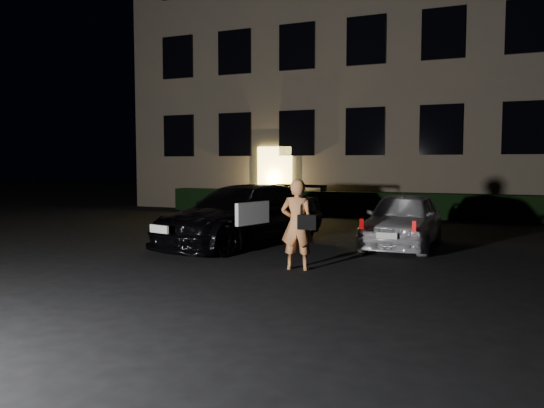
% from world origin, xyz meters
% --- Properties ---
extents(ground, '(80.00, 80.00, 0.00)m').
position_xyz_m(ground, '(0.00, 0.00, 0.00)').
color(ground, black).
rests_on(ground, ground).
extents(building, '(20.00, 8.11, 12.00)m').
position_xyz_m(building, '(-0.00, 14.99, 6.00)').
color(building, '#716450').
rests_on(building, ground).
extents(hedge, '(15.00, 0.70, 0.85)m').
position_xyz_m(hedge, '(0.00, 10.50, 0.42)').
color(hedge, black).
rests_on(hedge, ground).
extents(sedan, '(3.07, 5.03, 1.36)m').
position_xyz_m(sedan, '(-0.97, 2.85, 0.68)').
color(sedan, black).
rests_on(sedan, ground).
extents(hatch, '(1.51, 3.60, 1.22)m').
position_xyz_m(hatch, '(2.45, 3.97, 0.61)').
color(hatch, silver).
rests_on(hatch, ground).
extents(man, '(0.69, 0.46, 1.58)m').
position_xyz_m(man, '(1.16, 0.64, 0.79)').
color(man, '#DD894C').
rests_on(man, ground).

